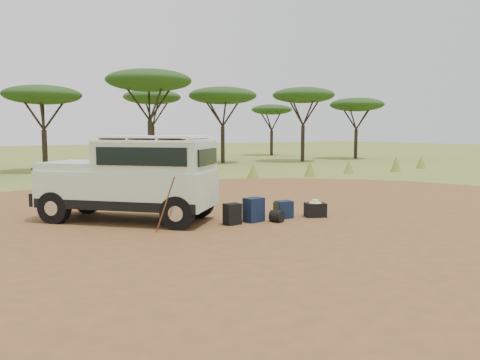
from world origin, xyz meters
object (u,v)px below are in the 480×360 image
safari_vehicle (133,180)px  duffel_navy (284,210)px  hard_case (315,210)px  backpack_olive (280,210)px  walking_staff (165,205)px  backpack_black (232,214)px  backpack_navy (254,210)px

safari_vehicle → duffel_navy: bearing=18.5°
safari_vehicle → hard_case: safari_vehicle is taller
safari_vehicle → backpack_olive: (3.42, -1.61, -0.82)m
walking_staff → backpack_black: 1.81m
walking_staff → hard_case: 4.21m
safari_vehicle → backpack_olive: bearing=18.8°
duffel_navy → hard_case: bearing=-10.2°
safari_vehicle → backpack_olive: safari_vehicle is taller
duffel_navy → backpack_navy: bearing=-172.3°
duffel_navy → safari_vehicle: bearing=162.3°
walking_staff → hard_case: walking_staff is taller
walking_staff → backpack_navy: size_ratio=2.25×
walking_staff → safari_vehicle: bearing=58.1°
safari_vehicle → walking_staff: 1.85m
walking_staff → duffel_navy: bearing=-33.9°
backpack_black → hard_case: (2.42, -0.22, -0.07)m
backpack_black → walking_staff: bearing=177.8°
safari_vehicle → backpack_black: size_ratio=8.32×
safari_vehicle → duffel_navy: 3.95m
hard_case → backpack_navy: bearing=-167.2°
safari_vehicle → walking_staff: bearing=-41.7°
duffel_navy → hard_case: (0.83, -0.27, -0.04)m
backpack_black → hard_case: 2.43m
safari_vehicle → backpack_navy: (2.55, -1.66, -0.74)m
walking_staff → backpack_olive: walking_staff is taller
walking_staff → backpack_navy: (2.42, 0.14, -0.34)m
backpack_black → backpack_navy: (0.65, 0.05, 0.04)m
duffel_navy → walking_staff: bearing=-169.8°
backpack_navy → backpack_olive: bearing=-6.2°
backpack_black → safari_vehicle: bearing=132.8°
backpack_black → backpack_navy: 0.65m
backpack_black → duffel_navy: (1.59, 0.04, -0.03)m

